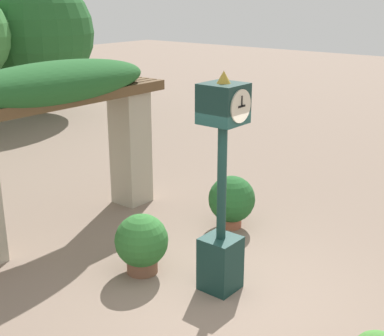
{
  "coord_description": "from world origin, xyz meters",
  "views": [
    {
      "loc": [
        -5.28,
        -3.6,
        3.9
      ],
      "look_at": [
        0.06,
        0.71,
        1.65
      ],
      "focal_mm": 50.0,
      "sensor_mm": 36.0,
      "label": 1
    }
  ],
  "objects": [
    {
      "name": "ground_plane",
      "position": [
        0.0,
        0.0,
        0.0
      ],
      "size": [
        60.0,
        60.0,
        0.0
      ],
      "primitive_type": "plane",
      "color": "#7F6B5B"
    },
    {
      "name": "potted_plant_far_left",
      "position": [
        1.84,
        1.27,
        0.5
      ],
      "size": [
        0.81,
        0.81,
        0.93
      ],
      "color": "#9E563D",
      "rests_on": "ground"
    },
    {
      "name": "pergola",
      "position": [
        0.0,
        3.48,
        2.09
      ],
      "size": [
        4.41,
        1.18,
        2.88
      ],
      "color": "#A89E89",
      "rests_on": "ground"
    },
    {
      "name": "pedestal_clock",
      "position": [
        0.06,
        0.21,
        1.4
      ],
      "size": [
        0.5,
        0.55,
        3.01
      ],
      "color": "#14332D",
      "rests_on": "ground"
    },
    {
      "name": "potted_plant_near_left",
      "position": [
        -0.29,
        1.37,
        0.47
      ],
      "size": [
        0.78,
        0.78,
        0.9
      ],
      "color": "brown",
      "rests_on": "ground"
    }
  ]
}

